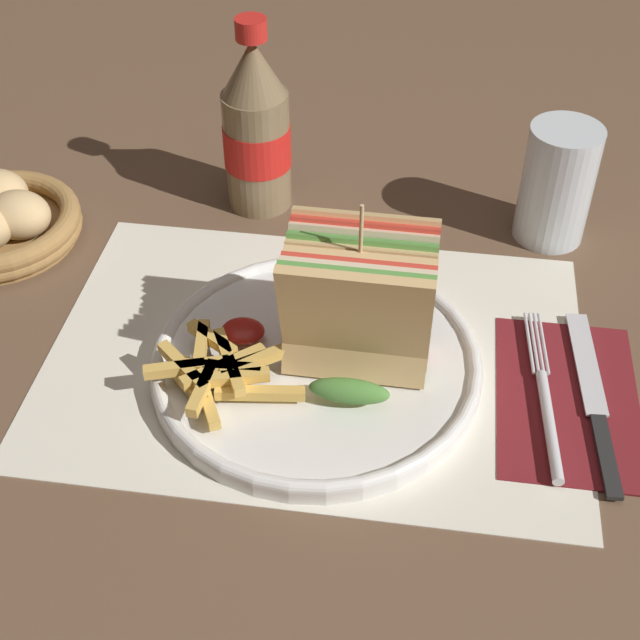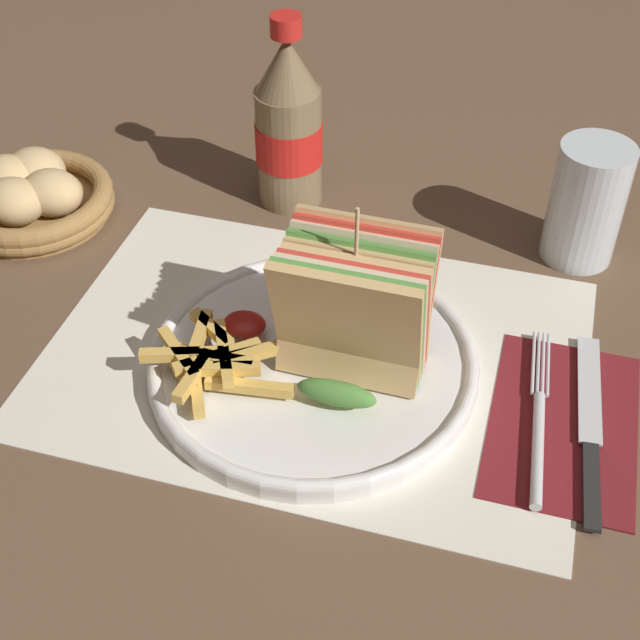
{
  "view_description": "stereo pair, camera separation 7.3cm",
  "coord_description": "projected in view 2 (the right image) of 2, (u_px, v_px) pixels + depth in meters",
  "views": [
    {
      "loc": [
        0.07,
        -0.53,
        0.53
      ],
      "look_at": [
        -0.01,
        0.01,
        0.04
      ],
      "focal_mm": 50.0,
      "sensor_mm": 36.0,
      "label": 1
    },
    {
      "loc": [
        0.14,
        -0.51,
        0.53
      ],
      "look_at": [
        -0.01,
        0.01,
        0.04
      ],
      "focal_mm": 50.0,
      "sensor_mm": 36.0,
      "label": 2
    }
  ],
  "objects": [
    {
      "name": "plate_main",
      "position": [
        313.0,
        362.0,
        0.73
      ],
      "size": [
        0.27,
        0.27,
        0.02
      ],
      "color": "white",
      "rests_on": "ground_plane"
    },
    {
      "name": "fork",
      "position": [
        538.0,
        429.0,
        0.68
      ],
      "size": [
        0.03,
        0.18,
        0.01
      ],
      "rotation": [
        0.0,
        0.0,
        0.07
      ],
      "color": "silver",
      "rests_on": "napkin"
    },
    {
      "name": "bread_basket",
      "position": [
        31.0,
        197.0,
        0.89
      ],
      "size": [
        0.16,
        0.16,
        0.06
      ],
      "color": "olive",
      "rests_on": "ground_plane"
    },
    {
      "name": "ketchup_blob",
      "position": [
        245.0,
        323.0,
        0.75
      ],
      "size": [
        0.04,
        0.03,
        0.01
      ],
      "color": "maroon",
      "rests_on": "plate_main"
    },
    {
      "name": "glass_near",
      "position": [
        587.0,
        203.0,
        0.82
      ],
      "size": [
        0.07,
        0.07,
        0.12
      ],
      "color": "silver",
      "rests_on": "ground_plane"
    },
    {
      "name": "club_sandwich",
      "position": [
        354.0,
        311.0,
        0.68
      ],
      "size": [
        0.12,
        0.1,
        0.15
      ],
      "color": "tan",
      "rests_on": "plate_main"
    },
    {
      "name": "placemat",
      "position": [
        315.0,
        354.0,
        0.75
      ],
      "size": [
        0.45,
        0.32,
        0.0
      ],
      "color": "silver",
      "rests_on": "ground_plane"
    },
    {
      "name": "coke_bottle_near",
      "position": [
        289.0,
        126.0,
        0.87
      ],
      "size": [
        0.07,
        0.07,
        0.2
      ],
      "color": "#7A6647",
      "rests_on": "ground_plane"
    },
    {
      "name": "knife",
      "position": [
        590.0,
        427.0,
        0.69
      ],
      "size": [
        0.03,
        0.2,
        0.0
      ],
      "rotation": [
        0.0,
        0.0,
        0.07
      ],
      "color": "black",
      "rests_on": "napkin"
    },
    {
      "name": "fries_pile",
      "position": [
        211.0,
        360.0,
        0.71
      ],
      "size": [
        0.13,
        0.1,
        0.02
      ],
      "color": "gold",
      "rests_on": "plate_main"
    },
    {
      "name": "napkin",
      "position": [
        563.0,
        423.0,
        0.7
      ],
      "size": [
        0.11,
        0.18,
        0.0
      ],
      "color": "maroon",
      "rests_on": "ground_plane"
    },
    {
      "name": "ground_plane",
      "position": [
        324.0,
        362.0,
        0.75
      ],
      "size": [
        4.0,
        4.0,
        0.0
      ],
      "primitive_type": "plane",
      "color": "brown"
    }
  ]
}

